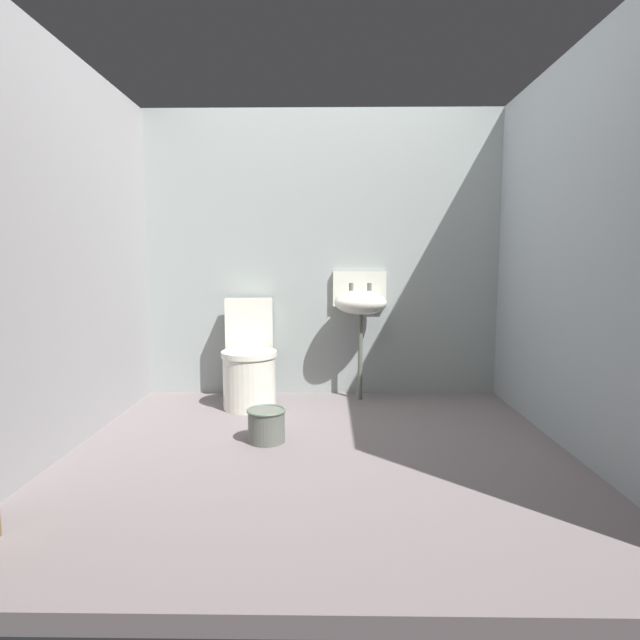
{
  "coord_description": "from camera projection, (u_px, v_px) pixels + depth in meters",
  "views": [
    {
      "loc": [
        0.04,
        -2.81,
        1.05
      ],
      "look_at": [
        0.0,
        0.3,
        0.7
      ],
      "focal_mm": 28.31,
      "sensor_mm": 36.0,
      "label": 1
    }
  ],
  "objects": [
    {
      "name": "wall_left",
      "position": [
        69.0,
        251.0,
        2.91
      ],
      "size": [
        0.1,
        2.62,
        2.24
      ],
      "primitive_type": "cube",
      "color": "#969496",
      "rests_on": "ground"
    },
    {
      "name": "sink",
      "position": [
        360.0,
        302.0,
        3.86
      ],
      "size": [
        0.42,
        0.35,
        0.99
      ],
      "color": "#5C6057",
      "rests_on": "ground"
    },
    {
      "name": "wall_right",
      "position": [
        574.0,
        251.0,
        2.87
      ],
      "size": [
        0.1,
        2.62,
        2.24
      ],
      "primitive_type": "cube",
      "color": "#8F989E",
      "rests_on": "ground"
    },
    {
      "name": "bucket",
      "position": [
        266.0,
        425.0,
        2.98
      ],
      "size": [
        0.23,
        0.23,
        0.2
      ],
      "color": "#5C6057",
      "rests_on": "ground"
    },
    {
      "name": "wall_back",
      "position": [
        322.0,
        255.0,
        4.04
      ],
      "size": [
        3.2,
        0.1,
        2.24
      ],
      "primitive_type": "cube",
      "color": "#939B99",
      "rests_on": "ground"
    },
    {
      "name": "toilet_near_wall",
      "position": [
        249.0,
        362.0,
        3.74
      ],
      "size": [
        0.46,
        0.64,
        0.78
      ],
      "rotation": [
        0.0,
        0.0,
        3.29
      ],
      "color": "silver",
      "rests_on": "ground"
    },
    {
      "name": "ground_plane",
      "position": [
        319.0,
        453.0,
        2.92
      ],
      "size": [
        3.2,
        2.82,
        0.08
      ],
      "primitive_type": "cube",
      "color": "slate"
    }
  ]
}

